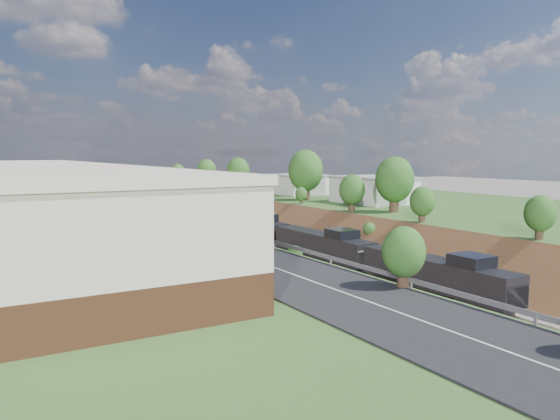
{
  "coord_description": "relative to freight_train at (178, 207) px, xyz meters",
  "views": [
    {
      "loc": [
        -34.18,
        -15.87,
        13.06
      ],
      "look_at": [
        0.05,
        41.98,
        6.0
      ],
      "focal_mm": 35.0,
      "sensor_mm": 36.0,
      "label": 1
    }
  ],
  "objects": [
    {
      "name": "overpass",
      "position": [
        -2.6,
        36.79,
        2.45
      ],
      "size": [
        24.5,
        8.3,
        7.4
      ],
      "color": "gray",
      "rests_on": "ground"
    },
    {
      "name": "white_building_near",
      "position": [
        20.9,
        -33.21,
        4.53
      ],
      "size": [
        9.0,
        12.0,
        4.0
      ],
      "primitive_type": "cube",
      "color": "silver",
      "rests_on": "platform_right"
    },
    {
      "name": "embankment_left",
      "position": [
        -13.6,
        -25.21,
        -2.47
      ],
      "size": [
        10.0,
        180.0,
        10.0
      ],
      "primitive_type": "cube",
      "rotation": [
        0.0,
        0.79,
        0.0
      ],
      "color": "brown",
      "rests_on": "ground"
    },
    {
      "name": "commercial_building",
      "position": [
        -30.6,
        -47.21,
        6.04
      ],
      "size": [
        14.3,
        62.3,
        7.0
      ],
      "color": "brown",
      "rests_on": "platform_left"
    },
    {
      "name": "road",
      "position": [
        -18.1,
        -25.21,
        2.58
      ],
      "size": [
        8.0,
        180.0,
        0.1
      ],
      "primitive_type": "cube",
      "color": "black",
      "rests_on": "platform_left"
    },
    {
      "name": "embankment_right",
      "position": [
        8.4,
        -25.21,
        -2.47
      ],
      "size": [
        10.0,
        180.0,
        10.0
      ],
      "primitive_type": "cube",
      "rotation": [
        0.0,
        0.79,
        0.0
      ],
      "color": "brown",
      "rests_on": "ground"
    },
    {
      "name": "freight_train",
      "position": [
        0.0,
        0.0,
        0.0
      ],
      "size": [
        2.82,
        144.24,
        4.55
      ],
      "color": "black",
      "rests_on": "ground"
    },
    {
      "name": "rail_right_track",
      "position": [
        0.0,
        -25.21,
        -2.38
      ],
      "size": [
        1.58,
        180.0,
        0.18
      ],
      "primitive_type": "cube",
      "color": "gray",
      "rests_on": "ground"
    },
    {
      "name": "rail_left_track",
      "position": [
        -5.2,
        -25.21,
        -2.38
      ],
      "size": [
        1.58,
        180.0,
        0.18
      ],
      "primitive_type": "cube",
      "color": "gray",
      "rests_on": "ground"
    },
    {
      "name": "platform_right",
      "position": [
        30.4,
        -25.21,
        0.03
      ],
      "size": [
        44.0,
        180.0,
        5.0
      ],
      "primitive_type": "cube",
      "color": "#376027",
      "rests_on": "ground"
    },
    {
      "name": "white_building_far",
      "position": [
        20.4,
        -11.21,
        4.33
      ],
      "size": [
        8.0,
        10.0,
        3.6
      ],
      "primitive_type": "cube",
      "color": "silver",
      "rests_on": "platform_right"
    },
    {
      "name": "tree_right_large",
      "position": [
        14.4,
        -45.21,
        6.92
      ],
      "size": [
        5.25,
        5.25,
        7.61
      ],
      "color": "#473323",
      "rests_on": "platform_right"
    },
    {
      "name": "tree_left_crest",
      "position": [
        -14.4,
        -65.21,
        4.57
      ],
      "size": [
        2.45,
        2.45,
        3.55
      ],
      "color": "#473323",
      "rests_on": "platform_left"
    },
    {
      "name": "suv",
      "position": [
        -19.19,
        -48.95,
        3.49
      ],
      "size": [
        4.0,
        6.58,
        1.7
      ],
      "primitive_type": "imported",
      "rotation": [
        0.0,
        0.0,
        0.2
      ],
      "color": "black",
      "rests_on": "road"
    },
    {
      "name": "guardrail",
      "position": [
        -14.0,
        -25.41,
        3.08
      ],
      "size": [
        0.1,
        171.0,
        0.7
      ],
      "color": "#99999E",
      "rests_on": "platform_left"
    }
  ]
}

